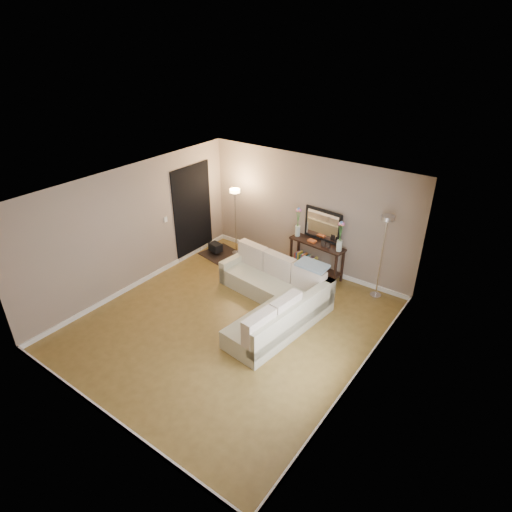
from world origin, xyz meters
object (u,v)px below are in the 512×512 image
Objects in this scene: sectional_sofa at (275,296)px; floor_lamp_unlit at (384,241)px; console_table at (313,256)px; floor_lamp_lit at (235,209)px.

sectional_sofa is 2.37m from floor_lamp_unlit.
floor_lamp_lit is (-1.98, -0.25, 0.72)m from console_table.
floor_lamp_unlit is (1.44, 1.63, 0.96)m from sectional_sofa.
floor_lamp_unlit is (1.52, -0.03, 0.82)m from console_table.
floor_lamp_lit is at bearing 145.66° from sectional_sofa.
console_table is at bearing 92.77° from sectional_sofa.
sectional_sofa is at bearing -131.49° from floor_lamp_unlit.
floor_lamp_unlit reaches higher than console_table.
floor_lamp_unlit reaches higher than sectional_sofa.
sectional_sofa is 1.55× the size of floor_lamp_lit.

